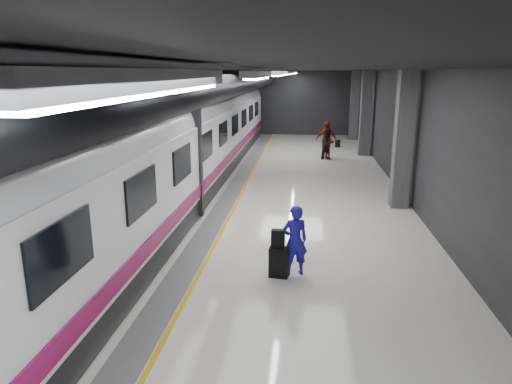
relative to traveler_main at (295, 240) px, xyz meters
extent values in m
plane|color=silver|center=(-1.19, 3.74, -0.81)|extent=(40.00, 40.00, 0.00)
cube|color=black|center=(-1.19, 3.74, 3.69)|extent=(10.00, 40.00, 0.02)
cube|color=#28282B|center=(-1.19, 23.74, 1.44)|extent=(10.00, 0.02, 4.50)
cube|color=#28282B|center=(-6.19, 3.74, 1.44)|extent=(0.02, 40.00, 4.50)
cube|color=#28282B|center=(3.81, 3.74, 1.44)|extent=(0.02, 40.00, 4.50)
cube|color=slate|center=(-2.54, 3.74, -0.80)|extent=(0.65, 39.80, 0.01)
cube|color=gold|center=(-2.14, 3.74, -0.80)|extent=(0.10, 39.80, 0.01)
cylinder|color=black|center=(-2.49, 3.74, 3.14)|extent=(0.80, 38.00, 0.80)
cube|color=silver|center=(-0.59, -7.26, 3.59)|extent=(0.22, 2.60, 0.10)
cube|color=silver|center=(-0.59, -2.26, 3.59)|extent=(0.22, 2.60, 0.10)
cube|color=silver|center=(-0.59, 2.74, 3.59)|extent=(0.22, 2.60, 0.10)
cube|color=silver|center=(-0.59, 7.74, 3.59)|extent=(0.22, 2.60, 0.10)
cube|color=silver|center=(-0.59, 12.74, 3.59)|extent=(0.22, 2.60, 0.10)
cube|color=silver|center=(-0.59, 17.74, 3.59)|extent=(0.22, 2.60, 0.10)
cube|color=silver|center=(-0.59, 21.74, 3.59)|extent=(0.22, 2.60, 0.10)
cube|color=#515154|center=(3.36, 5.74, 1.44)|extent=(0.55, 0.55, 4.50)
cube|color=#515154|center=(3.36, 15.74, 1.44)|extent=(0.55, 0.55, 4.50)
cube|color=#515154|center=(3.36, 21.74, 1.44)|extent=(0.55, 0.55, 4.50)
cube|color=black|center=(-4.44, 3.74, -0.46)|extent=(2.80, 38.00, 0.60)
cube|color=white|center=(-4.44, 3.74, 0.94)|extent=(2.90, 38.00, 2.20)
cylinder|color=white|center=(-4.44, 3.74, 1.89)|extent=(2.80, 38.00, 2.80)
cube|color=#8C0C4B|center=(-2.97, 3.74, 0.14)|extent=(0.04, 38.00, 0.35)
cube|color=black|center=(-4.44, 3.74, 1.19)|extent=(3.05, 0.25, 3.80)
cube|color=black|center=(-2.97, -4.26, 1.34)|extent=(0.05, 1.60, 0.85)
cube|color=black|center=(-2.97, -1.26, 1.34)|extent=(0.05, 1.60, 0.85)
cube|color=black|center=(-2.97, 1.74, 1.34)|extent=(0.05, 1.60, 0.85)
cube|color=black|center=(-2.97, 4.74, 1.34)|extent=(0.05, 1.60, 0.85)
cube|color=black|center=(-2.97, 7.74, 1.34)|extent=(0.05, 1.60, 0.85)
cube|color=black|center=(-2.97, 10.74, 1.34)|extent=(0.05, 1.60, 0.85)
cube|color=black|center=(-2.97, 13.74, 1.34)|extent=(0.05, 1.60, 0.85)
cube|color=black|center=(-2.97, 16.74, 1.34)|extent=(0.05, 1.60, 0.85)
cube|color=black|center=(-2.97, 19.74, 1.34)|extent=(0.05, 1.60, 0.85)
imported|color=#1B17B2|center=(0.00, 0.00, 0.00)|extent=(0.68, 0.55, 1.62)
cube|color=black|center=(-0.34, -0.16, -0.46)|extent=(0.45, 0.32, 0.69)
cube|color=black|center=(-0.37, -0.13, 0.08)|extent=(0.30, 0.16, 0.40)
imported|color=black|center=(1.35, 14.31, -0.02)|extent=(0.97, 0.96, 1.58)
imported|color=maroon|center=(1.26, 14.40, 0.16)|extent=(1.23, 0.82, 1.94)
cube|color=black|center=(2.13, 18.26, -0.59)|extent=(0.30, 0.20, 0.44)
camera|label=1|loc=(0.17, -9.54, 3.63)|focal=32.00mm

